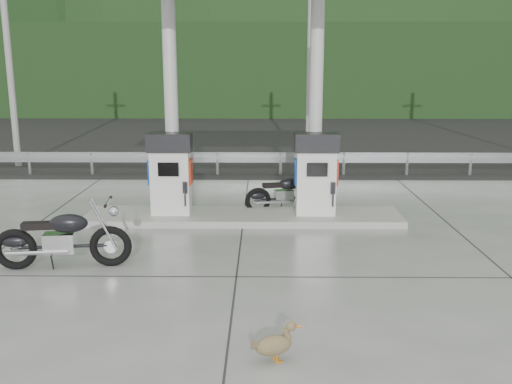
{
  "coord_description": "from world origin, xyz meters",
  "views": [
    {
      "loc": [
        0.42,
        -9.81,
        3.43
      ],
      "look_at": [
        0.3,
        1.0,
        1.0
      ],
      "focal_mm": 40.0,
      "sensor_mm": 36.0,
      "label": 1
    }
  ],
  "objects_px": {
    "motorcycle_right": "(286,194)",
    "duck": "(274,346)",
    "gas_pump_left": "(171,174)",
    "gas_pump_right": "(316,174)",
    "motorcycle_left": "(63,239)"
  },
  "relations": [
    {
      "from": "motorcycle_right",
      "to": "duck",
      "type": "height_order",
      "value": "motorcycle_right"
    },
    {
      "from": "gas_pump_left",
      "to": "gas_pump_right",
      "type": "distance_m",
      "value": 3.2
    },
    {
      "from": "gas_pump_right",
      "to": "motorcycle_right",
      "type": "relative_size",
      "value": 0.98
    },
    {
      "from": "gas_pump_left",
      "to": "motorcycle_left",
      "type": "bearing_deg",
      "value": -114.02
    },
    {
      "from": "motorcycle_left",
      "to": "motorcycle_right",
      "type": "height_order",
      "value": "motorcycle_left"
    },
    {
      "from": "motorcycle_left",
      "to": "gas_pump_right",
      "type": "bearing_deg",
      "value": 27.26
    },
    {
      "from": "gas_pump_left",
      "to": "motorcycle_right",
      "type": "xyz_separation_m",
      "value": [
        2.58,
        0.78,
        -0.62
      ]
    },
    {
      "from": "gas_pump_right",
      "to": "duck",
      "type": "relative_size",
      "value": 3.23
    },
    {
      "from": "gas_pump_right",
      "to": "motorcycle_left",
      "type": "bearing_deg",
      "value": -146.07
    },
    {
      "from": "duck",
      "to": "motorcycle_right",
      "type": "bearing_deg",
      "value": 64.53
    },
    {
      "from": "gas_pump_right",
      "to": "duck",
      "type": "xyz_separation_m",
      "value": [
        -1.04,
        -6.21,
        -0.85
      ]
    },
    {
      "from": "gas_pump_left",
      "to": "motorcycle_right",
      "type": "distance_m",
      "value": 2.76
    },
    {
      "from": "motorcycle_right",
      "to": "gas_pump_right",
      "type": "bearing_deg",
      "value": -64.34
    },
    {
      "from": "motorcycle_left",
      "to": "motorcycle_right",
      "type": "relative_size",
      "value": 1.17
    },
    {
      "from": "gas_pump_right",
      "to": "motorcycle_left",
      "type": "distance_m",
      "value": 5.53
    }
  ]
}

